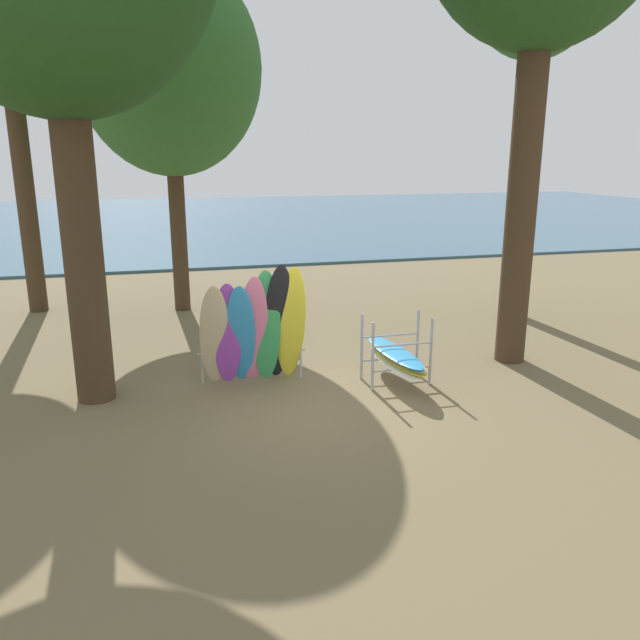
% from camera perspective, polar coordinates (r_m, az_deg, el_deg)
% --- Properties ---
extents(ground_plane, '(80.00, 80.00, 0.00)m').
position_cam_1_polar(ground_plane, '(10.52, -1.25, -7.71)').
color(ground_plane, brown).
extents(lake_water, '(80.00, 36.00, 0.10)m').
position_cam_1_polar(lake_water, '(40.60, -11.75, 9.04)').
color(lake_water, '#38607A').
rests_on(lake_water, ground).
extents(tree_mid_behind, '(3.46, 3.46, 9.25)m').
position_cam_1_polar(tree_mid_behind, '(18.04, -26.86, 23.37)').
color(tree_mid_behind, '#42301E').
rests_on(tree_mid_behind, ground).
extents(tree_far_right_back, '(4.51, 4.51, 8.67)m').
position_cam_1_polar(tree_far_right_back, '(16.80, -13.61, 21.40)').
color(tree_far_right_back, '#42301E').
rests_on(tree_far_right_back, ground).
extents(leaning_board_pile, '(1.96, 0.87, 2.27)m').
position_cam_1_polar(leaning_board_pile, '(11.09, -5.98, -0.92)').
color(leaning_board_pile, '#C6B289').
rests_on(leaning_board_pile, ground).
extents(board_storage_rack, '(1.15, 2.13, 1.25)m').
position_cam_1_polar(board_storage_rack, '(11.43, 6.91, -3.28)').
color(board_storage_rack, '#9EA0A5').
rests_on(board_storage_rack, ground).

